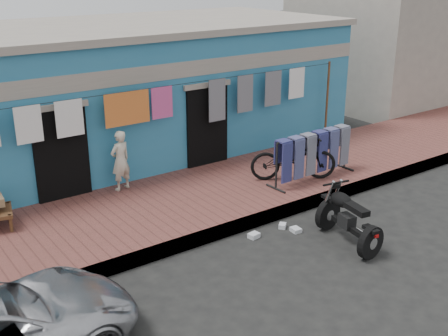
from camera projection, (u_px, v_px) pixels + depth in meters
ground at (294, 266)px, 9.35m from camera, size 80.00×80.00×0.00m
sidewalk at (196, 201)px, 11.59m from camera, size 28.00×3.00×0.25m
curb at (238, 226)px, 10.48m from camera, size 28.00×0.10×0.25m
building at (108, 93)px, 14.08m from camera, size 12.20×5.20×3.36m
neighbor_right at (391, 47)px, 20.06m from camera, size 6.00×5.00×3.80m
clothesline at (151, 111)px, 11.80m from camera, size 10.06×0.06×2.10m
seated_person at (120, 160)px, 11.65m from camera, size 0.52×0.41×1.28m
bicycle at (294, 153)px, 12.22m from camera, size 1.94×1.53×1.21m
motorcycle at (349, 217)px, 9.96m from camera, size 1.14×1.78×1.02m
jeans_rack at (313, 155)px, 12.28m from camera, size 2.30×0.60×1.09m
litter_a at (254, 235)px, 10.30m from camera, size 0.22×0.18×0.09m
litter_b at (282, 226)px, 10.68m from camera, size 0.21×0.21×0.08m
litter_c at (296, 230)px, 10.53m from camera, size 0.18×0.21×0.08m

